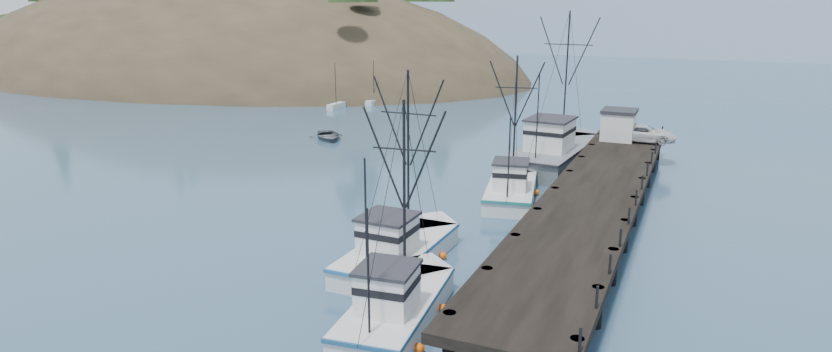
% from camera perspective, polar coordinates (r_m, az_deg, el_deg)
% --- Properties ---
extents(ground, '(400.00, 400.00, 0.00)m').
position_cam_1_polar(ground, '(36.31, -11.91, -8.48)').
color(ground, '#2E4D68').
rests_on(ground, ground).
extents(pier, '(6.00, 44.00, 2.00)m').
position_cam_1_polar(pier, '(44.94, 15.34, -1.75)').
color(pier, black).
rests_on(pier, ground).
extents(headland, '(134.80, 78.00, 51.00)m').
position_cam_1_polar(headland, '(143.03, -18.03, 6.90)').
color(headland, '#382D1E').
rests_on(headland, ground).
extents(distant_ridge, '(360.00, 40.00, 26.00)m').
position_cam_1_polar(distant_ridge, '(197.46, 21.36, 10.06)').
color(distant_ridge, '#9EB2C6').
rests_on(distant_ridge, ground).
extents(distant_ridge_far, '(180.00, 25.00, 18.00)m').
position_cam_1_polar(distant_ridge_far, '(220.48, 8.30, 11.36)').
color(distant_ridge_far, silver).
rests_on(distant_ridge_far, ground).
extents(moored_sailboats, '(23.43, 19.90, 6.35)m').
position_cam_1_polar(moored_sailboats, '(101.54, -8.44, 7.13)').
color(moored_sailboats, silver).
rests_on(moored_sailboats, ground).
extents(trawler_near, '(4.30, 10.31, 10.53)m').
position_cam_1_polar(trawler_near, '(30.53, -1.57, -11.19)').
color(trawler_near, silver).
rests_on(trawler_near, ground).
extents(trawler_mid, '(3.90, 11.15, 11.11)m').
position_cam_1_polar(trawler_mid, '(36.81, -1.35, -6.43)').
color(trawler_mid, silver).
rests_on(trawler_mid, ground).
extents(trawler_far, '(5.10, 10.58, 10.87)m').
position_cam_1_polar(trawler_far, '(48.77, 8.38, -1.09)').
color(trawler_far, silver).
rests_on(trawler_far, ground).
extents(work_vessel, '(6.17, 16.77, 13.82)m').
position_cam_1_polar(work_vessel, '(59.76, 12.25, 2.16)').
color(work_vessel, slate).
rests_on(work_vessel, ground).
extents(pier_shed, '(3.00, 3.20, 2.80)m').
position_cam_1_polar(pier_shed, '(62.04, 17.38, 4.36)').
color(pier_shed, silver).
rests_on(pier_shed, pier).
extents(pickup_truck, '(5.72, 2.94, 1.54)m').
position_cam_1_polar(pickup_truck, '(61.95, 19.43, 3.56)').
color(pickup_truck, silver).
rests_on(pickup_truck, pier).
extents(motorboat, '(6.15, 6.29, 1.07)m').
position_cam_1_polar(motorboat, '(69.90, -7.72, 3.22)').
color(motorboat, '#4E5357').
rests_on(motorboat, ground).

